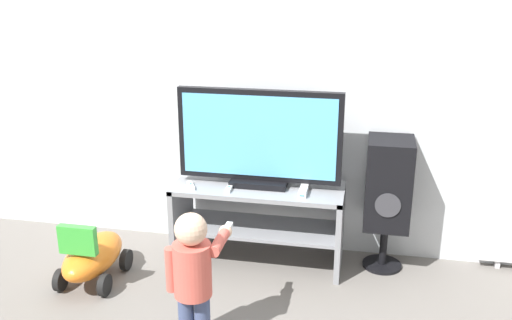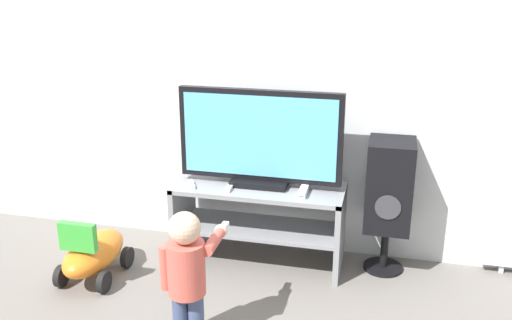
{
  "view_description": "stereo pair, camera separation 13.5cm",
  "coord_description": "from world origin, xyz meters",
  "px_view_note": "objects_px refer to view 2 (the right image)",
  "views": [
    {
      "loc": [
        0.68,
        -3.23,
        1.94
      ],
      "look_at": [
        0.0,
        0.13,
        0.76
      ],
      "focal_mm": 40.0,
      "sensor_mm": 36.0,
      "label": 1
    },
    {
      "loc": [
        0.81,
        -3.2,
        1.94
      ],
      "look_at": [
        0.0,
        0.13,
        0.76
      ],
      "focal_mm": 40.0,
      "sensor_mm": 36.0,
      "label": 2
    }
  ],
  "objects_px": {
    "television": "(260,139)",
    "remote_primary": "(191,185)",
    "game_console": "(303,191)",
    "child": "(187,269)",
    "remote_secondary": "(229,188)",
    "ride_on_toy": "(93,253)",
    "speaker_tower": "(389,188)"
  },
  "relations": [
    {
      "from": "game_console",
      "to": "ride_on_toy",
      "type": "height_order",
      "value": "game_console"
    },
    {
      "from": "speaker_tower",
      "to": "television",
      "type": "bearing_deg",
      "value": -175.41
    },
    {
      "from": "remote_primary",
      "to": "speaker_tower",
      "type": "xyz_separation_m",
      "value": [
        1.27,
        0.2,
        0.02
      ]
    },
    {
      "from": "child",
      "to": "remote_secondary",
      "type": "bearing_deg",
      "value": 91.8
    },
    {
      "from": "television",
      "to": "remote_primary",
      "type": "height_order",
      "value": "television"
    },
    {
      "from": "television",
      "to": "ride_on_toy",
      "type": "relative_size",
      "value": 1.81
    },
    {
      "from": "child",
      "to": "game_console",
      "type": "bearing_deg",
      "value": 63.38
    },
    {
      "from": "television",
      "to": "remote_secondary",
      "type": "distance_m",
      "value": 0.37
    },
    {
      "from": "television",
      "to": "game_console",
      "type": "bearing_deg",
      "value": -16.77
    },
    {
      "from": "game_console",
      "to": "speaker_tower",
      "type": "distance_m",
      "value": 0.56
    },
    {
      "from": "game_console",
      "to": "ride_on_toy",
      "type": "xyz_separation_m",
      "value": [
        -1.3,
        -0.39,
        -0.4
      ]
    },
    {
      "from": "ride_on_toy",
      "to": "speaker_tower",
      "type": "bearing_deg",
      "value": 16.8
    },
    {
      "from": "speaker_tower",
      "to": "ride_on_toy",
      "type": "relative_size",
      "value": 1.52
    },
    {
      "from": "remote_secondary",
      "to": "ride_on_toy",
      "type": "distance_m",
      "value": 0.98
    },
    {
      "from": "television",
      "to": "remote_primary",
      "type": "relative_size",
      "value": 8.2
    },
    {
      "from": "television",
      "to": "remote_primary",
      "type": "distance_m",
      "value": 0.55
    },
    {
      "from": "game_console",
      "to": "remote_secondary",
      "type": "relative_size",
      "value": 1.32
    },
    {
      "from": "television",
      "to": "speaker_tower",
      "type": "bearing_deg",
      "value": 4.59
    },
    {
      "from": "game_console",
      "to": "remote_primary",
      "type": "relative_size",
      "value": 1.32
    },
    {
      "from": "game_console",
      "to": "child",
      "type": "relative_size",
      "value": 0.22
    },
    {
      "from": "television",
      "to": "game_console",
      "type": "relative_size",
      "value": 6.22
    },
    {
      "from": "child",
      "to": "ride_on_toy",
      "type": "bearing_deg",
      "value": 148.71
    },
    {
      "from": "child",
      "to": "speaker_tower",
      "type": "relative_size",
      "value": 0.86
    },
    {
      "from": "game_console",
      "to": "remote_primary",
      "type": "distance_m",
      "value": 0.74
    },
    {
      "from": "remote_secondary",
      "to": "child",
      "type": "bearing_deg",
      "value": -88.2
    },
    {
      "from": "remote_secondary",
      "to": "game_console",
      "type": "bearing_deg",
      "value": 3.89
    },
    {
      "from": "remote_secondary",
      "to": "child",
      "type": "relative_size",
      "value": 0.17
    },
    {
      "from": "remote_primary",
      "to": "ride_on_toy",
      "type": "xyz_separation_m",
      "value": [
        -0.56,
        -0.36,
        -0.39
      ]
    },
    {
      "from": "remote_primary",
      "to": "ride_on_toy",
      "type": "bearing_deg",
      "value": -147.52
    },
    {
      "from": "speaker_tower",
      "to": "ride_on_toy",
      "type": "xyz_separation_m",
      "value": [
        -1.83,
        -0.55,
        -0.41
      ]
    },
    {
      "from": "television",
      "to": "speaker_tower",
      "type": "relative_size",
      "value": 1.19
    },
    {
      "from": "television",
      "to": "ride_on_toy",
      "type": "xyz_separation_m",
      "value": [
        -0.99,
        -0.49,
        -0.7
      ]
    }
  ]
}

